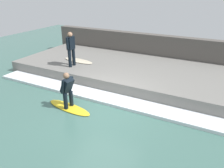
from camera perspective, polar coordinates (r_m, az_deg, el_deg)
name	(u,v)px	position (r m, az deg, el deg)	size (l,w,h in m)	color
ground_plane	(104,108)	(8.02, -2.10, -6.21)	(28.00, 28.00, 0.00)	#426B60
concrete_ledge	(137,72)	(10.58, 6.62, 3.05)	(4.40, 12.04, 0.54)	slate
back_wall	(154,49)	(12.62, 10.86, 8.91)	(0.50, 12.64, 1.64)	#544F49
wave_foam_crest	(112,99)	(8.46, -0.03, -4.00)	(0.88, 11.44, 0.11)	silver
surfboard_riding	(69,107)	(8.12, -11.14, -6.03)	(0.74, 1.95, 0.06)	yellow
surfer_riding	(67,89)	(7.77, -11.58, -1.18)	(0.51, 0.46, 1.32)	black
surfer_waiting_near	(71,47)	(10.47, -10.68, 9.39)	(0.55, 0.23, 1.63)	black
surfboard_waiting_near	(78,61)	(11.39, -8.77, 6.08)	(0.73, 1.81, 0.06)	beige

